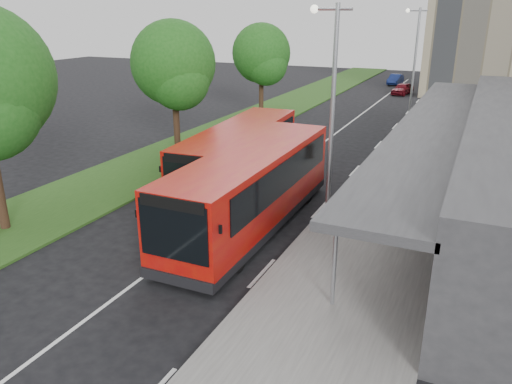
% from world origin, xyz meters
% --- Properties ---
extents(ground, '(120.00, 120.00, 0.00)m').
position_xyz_m(ground, '(0.00, 0.00, 0.00)').
color(ground, black).
rests_on(ground, ground).
extents(pavement, '(5.00, 80.00, 0.15)m').
position_xyz_m(pavement, '(6.00, 20.00, 0.07)').
color(pavement, slate).
rests_on(pavement, ground).
extents(grass_verge, '(5.00, 80.00, 0.10)m').
position_xyz_m(grass_verge, '(-7.00, 20.00, 0.05)').
color(grass_verge, '#214817').
rests_on(grass_verge, ground).
extents(lane_centre_line, '(0.12, 70.00, 0.01)m').
position_xyz_m(lane_centre_line, '(0.00, 15.00, 0.01)').
color(lane_centre_line, silver).
rests_on(lane_centre_line, ground).
extents(kerb_dashes, '(0.12, 56.00, 0.01)m').
position_xyz_m(kerb_dashes, '(3.30, 19.00, 0.01)').
color(kerb_dashes, silver).
rests_on(kerb_dashes, ground).
extents(tree_mid, '(4.70, 4.70, 7.56)m').
position_xyz_m(tree_mid, '(-7.01, 9.05, 4.88)').
color(tree_mid, black).
rests_on(tree_mid, ground).
extents(tree_far, '(4.47, 4.47, 7.15)m').
position_xyz_m(tree_far, '(-7.01, 21.05, 4.62)').
color(tree_far, black).
rests_on(tree_far, ground).
extents(lamp_post_near, '(1.44, 0.28, 8.00)m').
position_xyz_m(lamp_post_near, '(4.12, 2.00, 4.72)').
color(lamp_post_near, '#9B9EA4').
rests_on(lamp_post_near, pavement).
extents(lamp_post_far, '(1.44, 0.28, 8.00)m').
position_xyz_m(lamp_post_far, '(4.12, 22.00, 4.72)').
color(lamp_post_far, '#9B9EA4').
rests_on(lamp_post_far, pavement).
extents(bus_main, '(2.90, 10.70, 3.02)m').
position_xyz_m(bus_main, '(1.44, 1.20, 1.55)').
color(bus_main, '#AE1809').
rests_on(bus_main, ground).
extents(bus_second, '(3.29, 10.29, 2.87)m').
position_xyz_m(bus_second, '(-1.12, 5.32, 1.47)').
color(bus_second, '#AE1809').
rests_on(bus_second, ground).
extents(litter_bin, '(0.58, 0.58, 0.78)m').
position_xyz_m(litter_bin, '(4.93, 10.94, 0.54)').
color(litter_bin, '#342315').
rests_on(litter_bin, pavement).
extents(bollard, '(0.19, 0.19, 1.07)m').
position_xyz_m(bollard, '(5.27, 18.59, 0.69)').
color(bollard, yellow).
rests_on(bollard, pavement).
extents(car_near, '(2.06, 3.62, 1.16)m').
position_xyz_m(car_near, '(1.30, 37.43, 0.58)').
color(car_near, maroon).
rests_on(car_near, ground).
extents(car_far, '(1.41, 3.56, 1.15)m').
position_xyz_m(car_far, '(-0.68, 44.69, 0.58)').
color(car_far, navy).
rests_on(car_far, ground).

